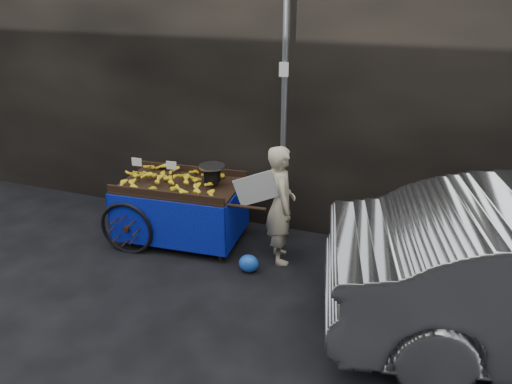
% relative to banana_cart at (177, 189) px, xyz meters
% --- Properties ---
extents(ground, '(80.00, 80.00, 0.00)m').
position_rel_banana_cart_xyz_m(ground, '(1.07, -0.77, -0.76)').
color(ground, black).
rests_on(ground, ground).
extents(building_wall, '(13.50, 2.00, 5.00)m').
position_rel_banana_cart_xyz_m(building_wall, '(1.46, 1.83, 1.74)').
color(building_wall, black).
rests_on(building_wall, ground).
extents(street_pole, '(0.12, 0.10, 4.00)m').
position_rel_banana_cart_xyz_m(street_pole, '(1.37, 0.53, 1.24)').
color(street_pole, slate).
rests_on(street_pole, ground).
extents(banana_cart, '(2.35, 1.25, 1.24)m').
position_rel_banana_cart_xyz_m(banana_cart, '(0.00, 0.00, 0.00)').
color(banana_cart, black).
rests_on(banana_cart, ground).
extents(vendor, '(0.84, 0.68, 1.58)m').
position_rel_banana_cart_xyz_m(vendor, '(1.52, -0.05, 0.03)').
color(vendor, '#C0B28E').
rests_on(vendor, ground).
extents(plastic_bag, '(0.26, 0.21, 0.23)m').
position_rel_banana_cart_xyz_m(plastic_bag, '(1.25, -0.49, -0.65)').
color(plastic_bag, blue).
rests_on(plastic_bag, ground).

